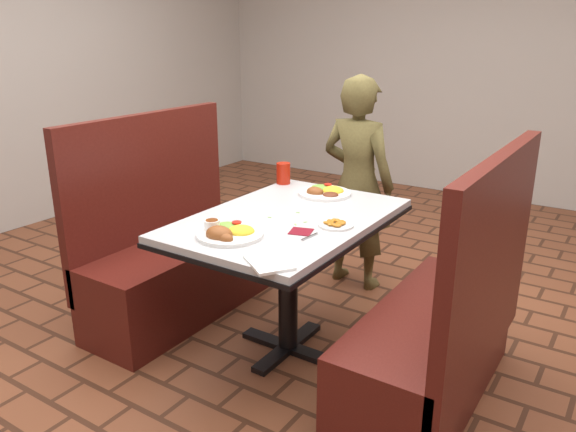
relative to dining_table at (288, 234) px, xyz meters
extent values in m
plane|color=brown|center=(0.00, 0.00, -0.65)|extent=(7.00, 7.00, 0.00)
cube|color=#BDB7B0|center=(0.00, 3.50, 0.75)|extent=(6.00, 0.04, 2.80)
cube|color=silver|center=(0.00, 0.00, 0.08)|extent=(0.80, 1.20, 0.03)
cube|color=black|center=(0.00, 0.00, 0.05)|extent=(0.81, 1.21, 0.02)
cylinder|color=black|center=(0.00, 0.00, -0.30)|extent=(0.10, 0.10, 0.69)
cube|color=black|center=(0.00, 0.00, -0.64)|extent=(0.55, 0.08, 0.03)
cube|color=black|center=(0.00, 0.00, -0.64)|extent=(0.08, 0.55, 0.03)
cube|color=#561A13|center=(-0.75, 0.00, -0.43)|extent=(0.45, 1.20, 0.45)
cube|color=#561A13|center=(-0.97, 0.00, 0.05)|extent=(0.06, 1.20, 0.95)
cube|color=#561A13|center=(0.75, 0.00, -0.43)|extent=(0.45, 1.20, 0.45)
cube|color=#561A13|center=(0.97, 0.00, 0.05)|extent=(0.06, 1.20, 0.95)
imported|color=brown|center=(-0.10, 0.96, 0.03)|extent=(0.52, 0.36, 1.37)
cylinder|color=white|center=(-0.06, -0.38, 0.10)|extent=(0.30, 0.30, 0.02)
ellipsoid|color=yellow|center=(-0.02, -0.34, 0.14)|extent=(0.12, 0.12, 0.05)
ellipsoid|color=#7DAD45|center=(-0.11, -0.33, 0.13)|extent=(0.12, 0.10, 0.04)
cylinder|color=red|center=(-0.08, -0.30, 0.14)|extent=(0.04, 0.04, 0.01)
ellipsoid|color=#975226|center=(-0.07, -0.44, 0.15)|extent=(0.13, 0.10, 0.07)
ellipsoid|color=#975226|center=(-0.02, -0.46, 0.14)|extent=(0.07, 0.05, 0.05)
cylinder|color=white|center=(-0.15, -0.39, 0.14)|extent=(0.07, 0.07, 0.04)
cylinder|color=brown|center=(-0.15, -0.39, 0.16)|extent=(0.06, 0.06, 0.01)
cylinder|color=white|center=(-0.03, 0.42, 0.10)|extent=(0.29, 0.29, 0.02)
ellipsoid|color=yellow|center=(0.00, 0.46, 0.14)|extent=(0.12, 0.12, 0.05)
ellipsoid|color=#7DAD45|center=(-0.09, 0.48, 0.13)|extent=(0.12, 0.10, 0.04)
cylinder|color=red|center=(-0.06, 0.50, 0.14)|extent=(0.04, 0.04, 0.01)
ellipsoid|color=brown|center=(0.02, 0.38, 0.13)|extent=(0.09, 0.09, 0.03)
ellipsoid|color=#975226|center=(-0.07, 0.37, 0.14)|extent=(0.10, 0.07, 0.06)
cylinder|color=white|center=(0.27, 0.00, 0.10)|extent=(0.16, 0.16, 0.01)
cube|color=maroon|center=(0.17, -0.16, 0.10)|extent=(0.12, 0.12, 0.00)
cube|color=#B8B9BD|center=(0.24, -0.20, 0.10)|extent=(0.02, 0.11, 0.00)
cylinder|color=#AD1A0B|center=(-0.36, 0.50, 0.16)|extent=(0.08, 0.08, 0.12)
cube|color=white|center=(0.26, -0.54, 0.10)|extent=(0.25, 0.24, 0.01)
cube|color=#BABABE|center=(-0.05, -0.35, 0.11)|extent=(0.07, 0.17, 0.00)
cube|color=silver|center=(-0.05, -0.42, 0.10)|extent=(0.01, 0.13, 0.00)
camera|label=1|loc=(1.43, -2.18, 0.96)|focal=35.00mm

